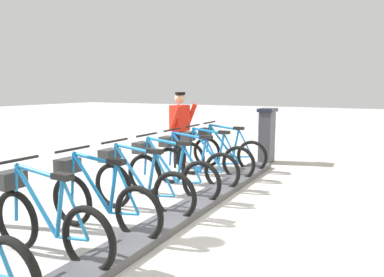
{
  "coord_description": "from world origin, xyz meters",
  "views": [
    {
      "loc": [
        -2.35,
        4.19,
        1.75
      ],
      "look_at": [
        0.5,
        -1.18,
        0.9
      ],
      "focal_mm": 33.91,
      "sensor_mm": 36.0,
      "label": 1
    }
  ],
  "objects_px": {
    "bike_docked_1": "(210,156)",
    "bike_docked_5": "(98,199)",
    "bike_docked_6": "(44,219)",
    "worker_near_rack": "(180,127)",
    "bike_docked_3": "(168,172)",
    "bike_docked_0": "(226,150)",
    "payment_kiosk": "(267,135)",
    "bike_docked_4": "(138,183)",
    "bike_docked_2": "(191,163)"
  },
  "relations": [
    {
      "from": "bike_docked_1",
      "to": "bike_docked_5",
      "type": "height_order",
      "value": "same"
    },
    {
      "from": "bike_docked_6",
      "to": "worker_near_rack",
      "type": "height_order",
      "value": "worker_near_rack"
    },
    {
      "from": "bike_docked_3",
      "to": "worker_near_rack",
      "type": "bearing_deg",
      "value": -65.19
    },
    {
      "from": "bike_docked_5",
      "to": "worker_near_rack",
      "type": "height_order",
      "value": "worker_near_rack"
    },
    {
      "from": "bike_docked_0",
      "to": "worker_near_rack",
      "type": "distance_m",
      "value": 1.11
    },
    {
      "from": "payment_kiosk",
      "to": "worker_near_rack",
      "type": "xyz_separation_m",
      "value": [
        1.52,
        1.44,
        0.24
      ]
    },
    {
      "from": "bike_docked_5",
      "to": "bike_docked_6",
      "type": "bearing_deg",
      "value": 90.0
    },
    {
      "from": "payment_kiosk",
      "to": "bike_docked_4",
      "type": "bearing_deg",
      "value": 82.4
    },
    {
      "from": "bike_docked_2",
      "to": "bike_docked_4",
      "type": "height_order",
      "value": "same"
    },
    {
      "from": "bike_docked_2",
      "to": "bike_docked_3",
      "type": "bearing_deg",
      "value": 90.0
    },
    {
      "from": "bike_docked_1",
      "to": "bike_docked_3",
      "type": "height_order",
      "value": "same"
    },
    {
      "from": "bike_docked_3",
      "to": "bike_docked_4",
      "type": "distance_m",
      "value": 0.79
    },
    {
      "from": "bike_docked_3",
      "to": "bike_docked_6",
      "type": "xyz_separation_m",
      "value": [
        0.0,
        2.37,
        0.0
      ]
    },
    {
      "from": "bike_docked_5",
      "to": "bike_docked_1",
      "type": "bearing_deg",
      "value": -90.0
    },
    {
      "from": "bike_docked_1",
      "to": "bike_docked_6",
      "type": "height_order",
      "value": "same"
    },
    {
      "from": "bike_docked_1",
      "to": "bike_docked_6",
      "type": "relative_size",
      "value": 1.0
    },
    {
      "from": "worker_near_rack",
      "to": "bike_docked_4",
      "type": "bearing_deg",
      "value": 108.47
    },
    {
      "from": "bike_docked_2",
      "to": "bike_docked_5",
      "type": "height_order",
      "value": "same"
    },
    {
      "from": "bike_docked_5",
      "to": "bike_docked_6",
      "type": "relative_size",
      "value": 1.0
    },
    {
      "from": "bike_docked_2",
      "to": "bike_docked_3",
      "type": "xyz_separation_m",
      "value": [
        0.0,
        0.79,
        0.0
      ]
    },
    {
      "from": "bike_docked_0",
      "to": "bike_docked_1",
      "type": "bearing_deg",
      "value": 90.0
    },
    {
      "from": "bike_docked_4",
      "to": "worker_near_rack",
      "type": "xyz_separation_m",
      "value": [
        0.95,
        -2.85,
        0.48
      ]
    },
    {
      "from": "bike_docked_6",
      "to": "worker_near_rack",
      "type": "relative_size",
      "value": 1.04
    },
    {
      "from": "bike_docked_2",
      "to": "bike_docked_3",
      "type": "relative_size",
      "value": 1.0
    },
    {
      "from": "bike_docked_2",
      "to": "worker_near_rack",
      "type": "distance_m",
      "value": 1.65
    },
    {
      "from": "payment_kiosk",
      "to": "bike_docked_4",
      "type": "relative_size",
      "value": 0.74
    },
    {
      "from": "bike_docked_4",
      "to": "bike_docked_6",
      "type": "bearing_deg",
      "value": 90.0
    },
    {
      "from": "bike_docked_0",
      "to": "bike_docked_5",
      "type": "xyz_separation_m",
      "value": [
        0.0,
        3.95,
        0.0
      ]
    },
    {
      "from": "bike_docked_1",
      "to": "worker_near_rack",
      "type": "xyz_separation_m",
      "value": [
        0.95,
        -0.47,
        0.48
      ]
    },
    {
      "from": "bike_docked_6",
      "to": "worker_near_rack",
      "type": "bearing_deg",
      "value": -77.88
    },
    {
      "from": "payment_kiosk",
      "to": "bike_docked_3",
      "type": "height_order",
      "value": "payment_kiosk"
    },
    {
      "from": "bike_docked_0",
      "to": "bike_docked_1",
      "type": "xyz_separation_m",
      "value": [
        0.0,
        0.79,
        0.0
      ]
    },
    {
      "from": "bike_docked_6",
      "to": "worker_near_rack",
      "type": "xyz_separation_m",
      "value": [
        0.95,
        -4.43,
        0.48
      ]
    },
    {
      "from": "bike_docked_3",
      "to": "worker_near_rack",
      "type": "distance_m",
      "value": 2.31
    },
    {
      "from": "bike_docked_3",
      "to": "bike_docked_6",
      "type": "height_order",
      "value": "same"
    },
    {
      "from": "payment_kiosk",
      "to": "bike_docked_0",
      "type": "distance_m",
      "value": 1.28
    },
    {
      "from": "bike_docked_3",
      "to": "worker_near_rack",
      "type": "height_order",
      "value": "worker_near_rack"
    },
    {
      "from": "bike_docked_4",
      "to": "bike_docked_5",
      "type": "xyz_separation_m",
      "value": [
        0.0,
        0.79,
        0.0
      ]
    },
    {
      "from": "bike_docked_1",
      "to": "bike_docked_4",
      "type": "height_order",
      "value": "same"
    },
    {
      "from": "bike_docked_4",
      "to": "worker_near_rack",
      "type": "bearing_deg",
      "value": -71.53
    },
    {
      "from": "bike_docked_3",
      "to": "bike_docked_4",
      "type": "height_order",
      "value": "same"
    },
    {
      "from": "bike_docked_3",
      "to": "worker_near_rack",
      "type": "xyz_separation_m",
      "value": [
        0.95,
        -2.06,
        0.48
      ]
    },
    {
      "from": "bike_docked_0",
      "to": "worker_near_rack",
      "type": "relative_size",
      "value": 1.04
    },
    {
      "from": "bike_docked_0",
      "to": "bike_docked_4",
      "type": "distance_m",
      "value": 3.16
    },
    {
      "from": "worker_near_rack",
      "to": "bike_docked_2",
      "type": "bearing_deg",
      "value": 126.91
    },
    {
      "from": "bike_docked_2",
      "to": "bike_docked_3",
      "type": "distance_m",
      "value": 0.79
    },
    {
      "from": "bike_docked_2",
      "to": "bike_docked_4",
      "type": "bearing_deg",
      "value": 90.0
    },
    {
      "from": "bike_docked_4",
      "to": "bike_docked_6",
      "type": "distance_m",
      "value": 1.58
    },
    {
      "from": "bike_docked_0",
      "to": "bike_docked_2",
      "type": "bearing_deg",
      "value": 90.0
    },
    {
      "from": "bike_docked_2",
      "to": "worker_near_rack",
      "type": "relative_size",
      "value": 1.04
    }
  ]
}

